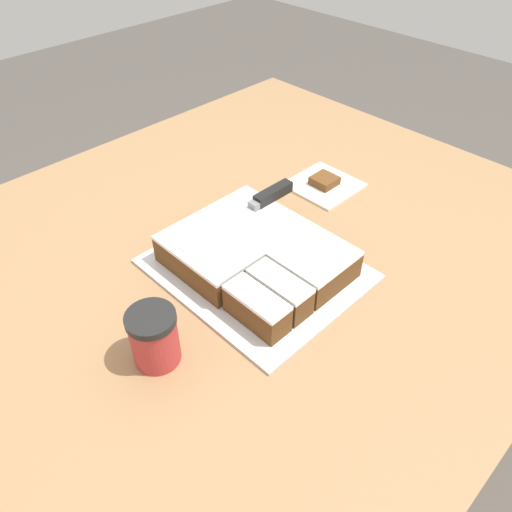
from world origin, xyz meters
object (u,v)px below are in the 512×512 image
(cake_board, at_px, (256,269))
(knife, at_px, (263,200))
(brownie, at_px, (324,181))
(cake, at_px, (256,255))
(coffee_cup, at_px, (154,337))

(cake_board, height_order, knife, knife)
(knife, bearing_deg, brownie, -175.89)
(brownie, bearing_deg, cake, -163.91)
(cake, bearing_deg, cake_board, -129.07)
(knife, relative_size, coffee_cup, 2.89)
(cake, relative_size, knife, 1.08)
(cake_board, bearing_deg, cake, 50.93)
(cake_board, xyz_separation_m, coffee_cup, (-0.25, -0.04, 0.05))
(cake_board, xyz_separation_m, knife, (0.10, 0.08, 0.07))
(knife, bearing_deg, coffee_cup, 18.82)
(cake_board, distance_m, knife, 0.14)
(brownie, bearing_deg, knife, -176.46)
(cake_board, bearing_deg, knife, 39.13)
(knife, distance_m, brownie, 0.22)
(cake_board, distance_m, brownie, 0.32)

